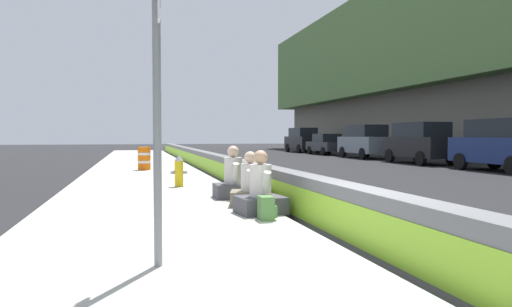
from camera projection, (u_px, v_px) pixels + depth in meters
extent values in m
plane|color=#232326|center=(358.00, 247.00, 6.41)|extent=(160.00, 160.00, 0.00)
cube|color=#B5B2A8|center=(166.00, 255.00, 5.73)|extent=(80.00, 4.40, 0.14)
cube|color=slate|center=(359.00, 217.00, 6.39)|extent=(76.00, 0.44, 0.85)
cube|color=#8CC62D|center=(344.00, 221.00, 6.34)|extent=(74.48, 0.01, 0.54)
cylinder|color=gray|center=(157.00, 100.00, 4.94)|extent=(0.09, 0.09, 3.60)
cube|color=white|center=(158.00, 7.00, 4.90)|extent=(0.44, 0.02, 0.36)
cube|color=black|center=(159.00, 7.00, 4.90)|extent=(0.30, 0.01, 0.10)
cylinder|color=gold|center=(179.00, 174.00, 12.79)|extent=(0.24, 0.24, 0.72)
cone|color=gray|center=(179.00, 158.00, 12.78)|extent=(0.26, 0.26, 0.16)
cylinder|color=gray|center=(185.00, 172.00, 12.84)|extent=(0.10, 0.12, 0.10)
cylinder|color=gray|center=(173.00, 172.00, 12.75)|extent=(0.10, 0.12, 0.10)
cube|color=#424247|center=(261.00, 205.00, 8.37)|extent=(0.82, 0.92, 0.31)
cylinder|color=beige|center=(261.00, 180.00, 8.36)|extent=(0.40, 0.40, 0.59)
sphere|color=tan|center=(261.00, 157.00, 8.34)|extent=(0.26, 0.26, 0.26)
cylinder|color=beige|center=(256.00, 183.00, 8.56)|extent=(0.32, 0.18, 0.52)
cylinder|color=beige|center=(266.00, 185.00, 8.16)|extent=(0.32, 0.18, 0.52)
cube|color=#706651|center=(250.00, 198.00, 9.34)|extent=(0.85, 0.94, 0.30)
cylinder|color=beige|center=(250.00, 177.00, 9.32)|extent=(0.38, 0.38, 0.56)
sphere|color=beige|center=(250.00, 157.00, 9.31)|extent=(0.25, 0.25, 0.25)
cylinder|color=beige|center=(250.00, 179.00, 9.53)|extent=(0.31, 0.20, 0.49)
cylinder|color=beige|center=(250.00, 181.00, 9.12)|extent=(0.31, 0.20, 0.49)
cube|color=#424247|center=(233.00, 191.00, 10.51)|extent=(0.73, 0.86, 0.32)
cylinder|color=beige|center=(233.00, 171.00, 10.49)|extent=(0.41, 0.41, 0.60)
sphere|color=beige|center=(233.00, 152.00, 10.47)|extent=(0.27, 0.27, 0.27)
cylinder|color=beige|center=(231.00, 172.00, 10.71)|extent=(0.31, 0.14, 0.53)
cylinder|color=beige|center=(235.00, 174.00, 10.28)|extent=(0.31, 0.14, 0.53)
cube|color=#4C7A3D|center=(266.00, 208.00, 7.72)|extent=(0.32, 0.22, 0.40)
cube|color=#4C7A3D|center=(274.00, 211.00, 7.76)|extent=(0.22, 0.06, 0.20)
cylinder|color=orange|center=(144.00, 158.00, 18.98)|extent=(0.52, 0.52, 0.95)
cylinder|color=white|center=(144.00, 154.00, 18.98)|extent=(0.54, 0.54, 0.10)
cylinder|color=white|center=(144.00, 162.00, 18.99)|extent=(0.54, 0.54, 0.10)
cube|color=navy|center=(503.00, 150.00, 19.71)|extent=(4.83, 2.00, 1.10)
cube|color=black|center=(505.00, 128.00, 19.58)|extent=(3.13, 1.78, 0.80)
cylinder|color=black|center=(460.00, 161.00, 21.00)|extent=(0.76, 0.23, 0.76)
cylinder|color=black|center=(494.00, 161.00, 21.45)|extent=(0.76, 0.23, 0.76)
cube|color=black|center=(419.00, 147.00, 25.36)|extent=(4.83, 1.99, 1.10)
cube|color=black|center=(421.00, 130.00, 25.23)|extent=(3.13, 1.78, 0.80)
cylinder|color=black|center=(390.00, 156.00, 26.65)|extent=(0.76, 0.23, 0.76)
cylinder|color=black|center=(418.00, 156.00, 27.10)|extent=(0.76, 0.23, 0.76)
cylinder|color=black|center=(421.00, 158.00, 23.67)|extent=(0.76, 0.23, 0.76)
cylinder|color=black|center=(452.00, 158.00, 24.12)|extent=(0.76, 0.23, 0.76)
cube|color=slate|center=(365.00, 145.00, 31.54)|extent=(4.83, 2.00, 1.10)
cube|color=black|center=(365.00, 131.00, 31.41)|extent=(3.13, 1.78, 0.80)
cylinder|color=black|center=(343.00, 152.00, 32.83)|extent=(0.76, 0.23, 0.76)
cylinder|color=black|center=(366.00, 152.00, 33.28)|extent=(0.76, 0.23, 0.76)
cylinder|color=black|center=(363.00, 154.00, 29.86)|extent=(0.76, 0.23, 0.76)
cylinder|color=black|center=(388.00, 153.00, 30.30)|extent=(0.76, 0.23, 0.76)
cube|color=#28282D|center=(326.00, 146.00, 37.47)|extent=(4.51, 1.83, 0.72)
cube|color=black|center=(327.00, 138.00, 37.35)|extent=(2.21, 1.64, 0.66)
cylinder|color=black|center=(310.00, 150.00, 38.64)|extent=(0.66, 0.23, 0.66)
cylinder|color=black|center=(328.00, 150.00, 39.10)|extent=(0.66, 0.23, 0.66)
cylinder|color=black|center=(323.00, 151.00, 35.87)|extent=(0.66, 0.23, 0.66)
cylinder|color=black|center=(344.00, 151.00, 36.33)|extent=(0.66, 0.23, 0.66)
cube|color=black|center=(302.00, 142.00, 42.90)|extent=(4.82, 1.97, 1.10)
cube|color=black|center=(303.00, 132.00, 42.77)|extent=(3.12, 1.76, 0.80)
cylinder|color=black|center=(288.00, 148.00, 44.16)|extent=(0.76, 0.23, 0.76)
cylinder|color=black|center=(305.00, 148.00, 44.65)|extent=(0.76, 0.23, 0.76)
cylinder|color=black|center=(299.00, 149.00, 41.20)|extent=(0.76, 0.23, 0.76)
cylinder|color=black|center=(318.00, 149.00, 41.69)|extent=(0.76, 0.23, 0.76)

